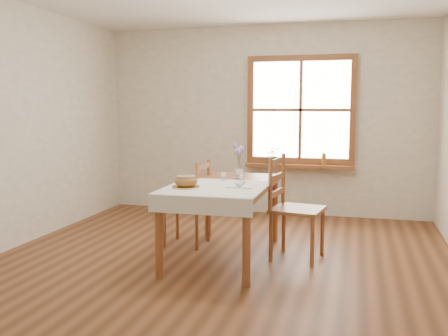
# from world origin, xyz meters

# --- Properties ---
(ground) EXTENTS (5.00, 5.00, 0.00)m
(ground) POSITION_xyz_m (0.00, 0.00, 0.00)
(ground) COLOR brown
(ground) RESTS_ON ground
(room_walls) EXTENTS (4.60, 5.10, 2.65)m
(room_walls) POSITION_xyz_m (0.00, 0.00, 1.71)
(room_walls) COLOR beige
(room_walls) RESTS_ON ground
(window) EXTENTS (1.46, 0.08, 1.46)m
(window) POSITION_xyz_m (0.50, 2.47, 1.45)
(window) COLOR #98592F
(window) RESTS_ON ground
(window_sill) EXTENTS (1.46, 0.20, 0.05)m
(window_sill) POSITION_xyz_m (0.50, 2.40, 0.69)
(window_sill) COLOR #98592F
(window_sill) RESTS_ON ground
(dining_table) EXTENTS (0.90, 1.60, 0.75)m
(dining_table) POSITION_xyz_m (0.00, 0.30, 0.66)
(dining_table) COLOR #98592F
(dining_table) RESTS_ON ground
(table_linen) EXTENTS (0.91, 0.99, 0.01)m
(table_linen) POSITION_xyz_m (0.00, -0.00, 0.76)
(table_linen) COLOR white
(table_linen) RESTS_ON dining_table
(chair_left) EXTENTS (0.46, 0.44, 0.92)m
(chair_left) POSITION_xyz_m (-0.51, 0.65, 0.46)
(chair_left) COLOR #98592F
(chair_left) RESTS_ON ground
(chair_right) EXTENTS (0.57, 0.55, 1.02)m
(chair_right) POSITION_xyz_m (0.71, 0.45, 0.51)
(chair_right) COLOR #98592F
(chair_right) RESTS_ON ground
(bread_plate) EXTENTS (0.32, 0.32, 0.01)m
(bread_plate) POSITION_xyz_m (-0.25, -0.11, 0.77)
(bread_plate) COLOR silver
(bread_plate) RESTS_ON table_linen
(bread_loaf) EXTENTS (0.21, 0.21, 0.12)m
(bread_loaf) POSITION_xyz_m (-0.25, -0.11, 0.83)
(bread_loaf) COLOR #B2713F
(bread_loaf) RESTS_ON bread_plate
(egg_napkin) EXTENTS (0.26, 0.22, 0.01)m
(egg_napkin) POSITION_xyz_m (0.23, 0.08, 0.77)
(egg_napkin) COLOR white
(egg_napkin) RESTS_ON table_linen
(eggs) EXTENTS (0.20, 0.18, 0.04)m
(eggs) POSITION_xyz_m (0.23, 0.08, 0.79)
(eggs) COLOR white
(eggs) RESTS_ON egg_napkin
(salt_shaker) EXTENTS (0.06, 0.06, 0.09)m
(salt_shaker) POSITION_xyz_m (-0.02, 0.36, 0.80)
(salt_shaker) COLOR silver
(salt_shaker) RESTS_ON table_linen
(pepper_shaker) EXTENTS (0.05, 0.05, 0.09)m
(pepper_shaker) POSITION_xyz_m (0.19, 0.26, 0.80)
(pepper_shaker) COLOR silver
(pepper_shaker) RESTS_ON table_linen
(flower_vase) EXTENTS (0.11, 0.11, 0.09)m
(flower_vase) POSITION_xyz_m (0.07, 0.64, 0.80)
(flower_vase) COLOR silver
(flower_vase) RESTS_ON dining_table
(lavender_bouquet) EXTENTS (0.15, 0.15, 0.28)m
(lavender_bouquet) POSITION_xyz_m (0.07, 0.64, 0.98)
(lavender_bouquet) COLOR #8161AD
(lavender_bouquet) RESTS_ON flower_vase
(potted_plant) EXTENTS (0.23, 0.25, 0.17)m
(potted_plant) POSITION_xyz_m (0.14, 2.40, 0.80)
(potted_plant) COLOR #2C6729
(potted_plant) RESTS_ON window_sill
(amber_bottle) EXTENTS (0.07, 0.07, 0.17)m
(amber_bottle) POSITION_xyz_m (0.83, 2.40, 0.80)
(amber_bottle) COLOR #A56B1E
(amber_bottle) RESTS_ON window_sill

